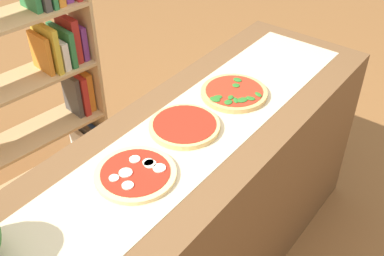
{
  "coord_description": "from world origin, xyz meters",
  "views": [
    {
      "loc": [
        -1.15,
        -0.88,
        2.05
      ],
      "look_at": [
        0.0,
        0.0,
        0.94
      ],
      "focal_mm": 44.08,
      "sensor_mm": 36.0,
      "label": 1
    }
  ],
  "objects_px": {
    "pizza_mozzarella_0": "(136,174)",
    "pizza_plain_1": "(185,126)",
    "pizza_spinach_2": "(234,93)",
    "bookshelf": "(39,71)"
  },
  "relations": [
    {
      "from": "pizza_mozzarella_0",
      "to": "pizza_plain_1",
      "type": "xyz_separation_m",
      "value": [
        0.32,
        0.03,
        0.0
      ]
    },
    {
      "from": "pizza_plain_1",
      "to": "pizza_spinach_2",
      "type": "height_order",
      "value": "pizza_spinach_2"
    },
    {
      "from": "pizza_spinach_2",
      "to": "pizza_plain_1",
      "type": "bearing_deg",
      "value": 175.42
    },
    {
      "from": "pizza_mozzarella_0",
      "to": "pizza_spinach_2",
      "type": "height_order",
      "value": "pizza_spinach_2"
    },
    {
      "from": "pizza_spinach_2",
      "to": "bookshelf",
      "type": "relative_size",
      "value": 0.2
    },
    {
      "from": "pizza_spinach_2",
      "to": "bookshelf",
      "type": "xyz_separation_m",
      "value": [
        -0.2,
        1.12,
        -0.2
      ]
    },
    {
      "from": "pizza_spinach_2",
      "to": "bookshelf",
      "type": "height_order",
      "value": "bookshelf"
    },
    {
      "from": "pizza_plain_1",
      "to": "pizza_mozzarella_0",
      "type": "bearing_deg",
      "value": -174.24
    },
    {
      "from": "pizza_plain_1",
      "to": "pizza_spinach_2",
      "type": "xyz_separation_m",
      "value": [
        0.31,
        -0.03,
        0.0
      ]
    },
    {
      "from": "bookshelf",
      "to": "pizza_spinach_2",
      "type": "bearing_deg",
      "value": -79.64
    }
  ]
}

